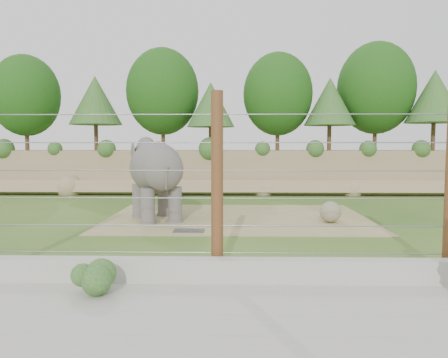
{
  "coord_description": "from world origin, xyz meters",
  "views": [
    {
      "loc": [
        0.36,
        -13.86,
        2.86
      ],
      "look_at": [
        0.0,
        2.0,
        1.6
      ],
      "focal_mm": 35.0,
      "sensor_mm": 36.0,
      "label": 1
    }
  ],
  "objects": [
    {
      "name": "ground",
      "position": [
        0.0,
        0.0,
        0.0
      ],
      "size": [
        90.0,
        90.0,
        0.0
      ],
      "primitive_type": "plane",
      "color": "#30561E",
      "rests_on": "ground"
    },
    {
      "name": "back_embankment",
      "position": [
        0.59,
        12.68,
        3.97
      ],
      "size": [
        30.0,
        5.52,
        8.77
      ],
      "color": "#947D5A",
      "rests_on": "ground"
    },
    {
      "name": "dirt_patch",
      "position": [
        0.5,
        3.0,
        0.01
      ],
      "size": [
        10.0,
        7.0,
        0.02
      ],
      "primitive_type": "cube",
      "color": "#908455",
      "rests_on": "ground"
    },
    {
      "name": "drain_grate",
      "position": [
        -1.11,
        0.26,
        0.04
      ],
      "size": [
        1.0,
        0.6,
        0.03
      ],
      "primitive_type": "cube",
      "color": "#262628",
      "rests_on": "dirt_patch"
    },
    {
      "name": "elephant",
      "position": [
        -2.57,
        2.46,
        1.54
      ],
      "size": [
        3.01,
        4.15,
        3.09
      ],
      "primitive_type": null,
      "rotation": [
        0.0,
        0.0,
        0.41
      ],
      "color": "#5E5854",
      "rests_on": "ground"
    },
    {
      "name": "stone_ball",
      "position": [
        3.88,
        1.95,
        0.41
      ],
      "size": [
        0.77,
        0.77,
        0.77
      ],
      "primitive_type": "sphere",
      "color": "#7B715C",
      "rests_on": "dirt_patch"
    },
    {
      "name": "retaining_wall",
      "position": [
        0.0,
        -5.0,
        0.25
      ],
      "size": [
        26.0,
        0.35,
        0.5
      ],
      "primitive_type": "cube",
      "color": "#A8A69C",
      "rests_on": "ground"
    },
    {
      "name": "walkway",
      "position": [
        0.0,
        -7.0,
        0.01
      ],
      "size": [
        26.0,
        4.0,
        0.01
      ],
      "primitive_type": "cube",
      "color": "#A8A69C",
      "rests_on": "ground"
    },
    {
      "name": "barrier_fence",
      "position": [
        0.0,
        -4.5,
        2.0
      ],
      "size": [
        20.26,
        0.26,
        4.0
      ],
      "color": "#583314",
      "rests_on": "ground"
    },
    {
      "name": "walkway_shrub",
      "position": [
        -2.37,
        -5.8,
        0.32
      ],
      "size": [
        0.62,
        0.62,
        0.62
      ],
      "primitive_type": "sphere",
      "color": "#245521",
      "rests_on": "walkway"
    }
  ]
}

